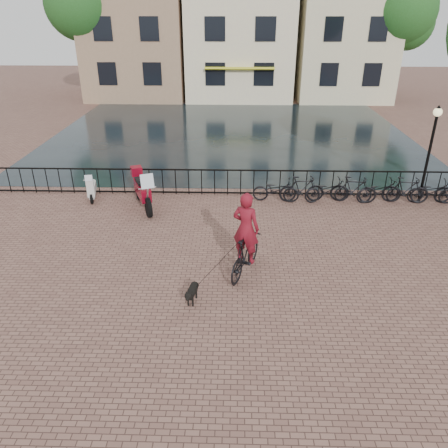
{
  "coord_description": "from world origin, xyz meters",
  "views": [
    {
      "loc": [
        0.3,
        -7.67,
        6.49
      ],
      "look_at": [
        0.0,
        3.0,
        1.2
      ],
      "focal_mm": 35.0,
      "sensor_mm": 36.0,
      "label": 1
    }
  ],
  "objects_px": {
    "cyclist": "(246,239)",
    "dog": "(192,293)",
    "lamp_post": "(432,139)",
    "scooter": "(91,184)",
    "motorcycle": "(142,186)"
  },
  "relations": [
    {
      "from": "dog",
      "to": "scooter",
      "type": "xyz_separation_m",
      "value": [
        -4.38,
        6.39,
        0.32
      ]
    },
    {
      "from": "motorcycle",
      "to": "scooter",
      "type": "bearing_deg",
      "value": 136.65
    },
    {
      "from": "lamp_post",
      "to": "motorcycle",
      "type": "distance_m",
      "value": 10.37
    },
    {
      "from": "dog",
      "to": "scooter",
      "type": "relative_size",
      "value": 0.61
    },
    {
      "from": "scooter",
      "to": "motorcycle",
      "type": "bearing_deg",
      "value": -32.8
    },
    {
      "from": "cyclist",
      "to": "dog",
      "type": "relative_size",
      "value": 3.51
    },
    {
      "from": "dog",
      "to": "scooter",
      "type": "bearing_deg",
      "value": 134.37
    },
    {
      "from": "cyclist",
      "to": "motorcycle",
      "type": "relative_size",
      "value": 1.19
    },
    {
      "from": "cyclist",
      "to": "lamp_post",
      "type": "bearing_deg",
      "value": -119.46
    },
    {
      "from": "lamp_post",
      "to": "scooter",
      "type": "distance_m",
      "value": 12.43
    },
    {
      "from": "lamp_post",
      "to": "dog",
      "type": "distance_m",
      "value": 10.47
    },
    {
      "from": "cyclist",
      "to": "scooter",
      "type": "relative_size",
      "value": 2.13
    },
    {
      "from": "cyclist",
      "to": "motorcycle",
      "type": "xyz_separation_m",
      "value": [
        -3.6,
        4.28,
        -0.23
      ]
    },
    {
      "from": "dog",
      "to": "motorcycle",
      "type": "xyz_separation_m",
      "value": [
        -2.29,
        5.62,
        0.56
      ]
    },
    {
      "from": "lamp_post",
      "to": "scooter",
      "type": "xyz_separation_m",
      "value": [
        -12.3,
        -0.12,
        -1.8
      ]
    }
  ]
}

